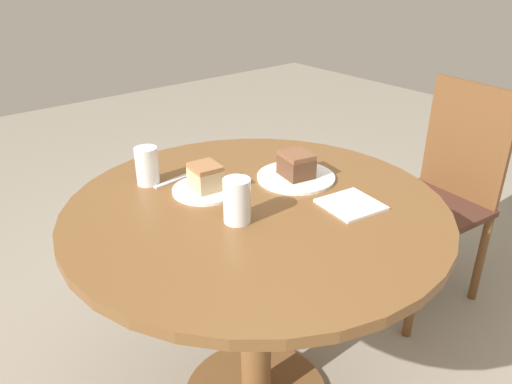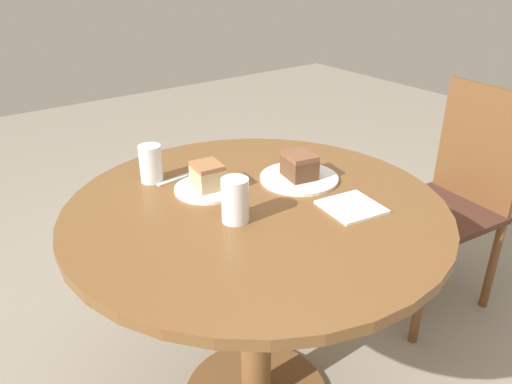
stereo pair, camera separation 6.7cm
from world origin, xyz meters
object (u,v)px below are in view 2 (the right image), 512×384
Objects in this scene: plate_near at (208,188)px; cake_slice_far at (299,165)px; glass_water at (235,202)px; chair at (447,200)px; plate_far at (299,178)px; glass_lemonade at (151,166)px; cake_slice_near at (208,176)px.

cake_slice_far is (0.11, 0.27, 0.04)m from plate_near.
cake_slice_far is 0.32m from glass_water.
chair reaches higher than plate_far.
glass_lemonade is at bearing -125.39° from cake_slice_far.
cake_slice_far is at bearing 107.37° from glass_water.
plate_far is at bearing 68.40° from cake_slice_near.
cake_slice_near is at bearing -111.60° from cake_slice_far.
cake_slice_near is 0.29m from cake_slice_far.
glass_lemonade is at bearing -125.39° from plate_far.
cake_slice_far is 0.46m from glass_lemonade.
cake_slice_near is 0.21m from glass_water.
plate_near is 0.29m from cake_slice_far.
plate_far is at bearing 107.37° from glass_water.
plate_near is at bearing -111.60° from plate_far.
cake_slice_far is 1.00× the size of glass_lemonade.
glass_lemonade is 0.95× the size of glass_water.
chair reaches higher than glass_water.
chair is 0.85m from cake_slice_far.
cake_slice_near is (-0.11, -0.27, 0.04)m from plate_far.
cake_slice_far is at bearing 68.40° from plate_near.
cake_slice_near is 0.87× the size of glass_lemonade.
cake_slice_near is at bearing -111.60° from plate_far.
plate_near and plate_far have the same top height.
glass_lemonade is (-0.26, -0.37, 0.00)m from cake_slice_far.
glass_water reaches higher than plate_far.
plate_near is at bearing -111.60° from cake_slice_far.
glass_water reaches higher than cake_slice_far.
chair is 7.70× the size of glass_water.
glass_lemonade is (-0.32, -1.16, 0.34)m from chair.
cake_slice_far is at bearing 68.40° from cake_slice_near.
plate_far is (-0.05, -0.78, 0.30)m from chair.
glass_water reaches higher than plate_near.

